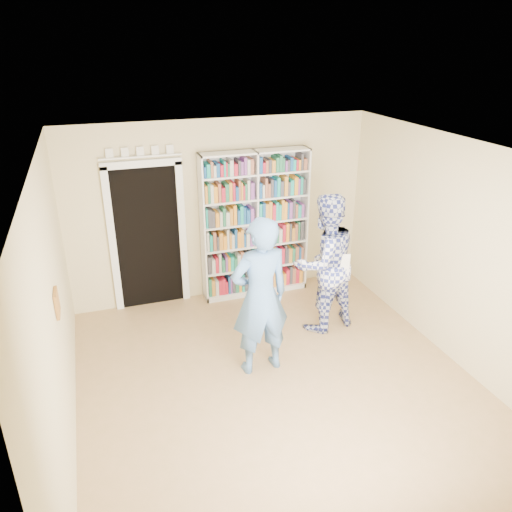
# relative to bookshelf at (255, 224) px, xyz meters

# --- Properties ---
(floor) EXTENTS (5.00, 5.00, 0.00)m
(floor) POSITION_rel_bookshelf_xyz_m (-0.48, -2.34, -1.13)
(floor) COLOR #9C7B4B
(floor) RESTS_ON ground
(ceiling) EXTENTS (5.00, 5.00, 0.00)m
(ceiling) POSITION_rel_bookshelf_xyz_m (-0.48, -2.34, 1.57)
(ceiling) COLOR white
(ceiling) RESTS_ON wall_back
(wall_back) EXTENTS (4.50, 0.00, 4.50)m
(wall_back) POSITION_rel_bookshelf_xyz_m (-0.48, 0.16, 0.22)
(wall_back) COLOR beige
(wall_back) RESTS_ON floor
(wall_left) EXTENTS (0.00, 5.00, 5.00)m
(wall_left) POSITION_rel_bookshelf_xyz_m (-2.73, -2.34, 0.22)
(wall_left) COLOR beige
(wall_left) RESTS_ON floor
(wall_right) EXTENTS (0.00, 5.00, 5.00)m
(wall_right) POSITION_rel_bookshelf_xyz_m (1.77, -2.34, 0.22)
(wall_right) COLOR beige
(wall_right) RESTS_ON floor
(bookshelf) EXTENTS (1.63, 0.31, 2.25)m
(bookshelf) POSITION_rel_bookshelf_xyz_m (0.00, 0.00, 0.00)
(bookshelf) COLOR white
(bookshelf) RESTS_ON floor
(doorway) EXTENTS (1.10, 0.08, 2.43)m
(doorway) POSITION_rel_bookshelf_xyz_m (-1.58, 0.13, 0.05)
(doorway) COLOR black
(doorway) RESTS_ON floor
(wall_art) EXTENTS (0.03, 0.25, 0.25)m
(wall_art) POSITION_rel_bookshelf_xyz_m (-2.71, -2.14, 0.27)
(wall_art) COLOR #612C1A
(wall_art) RESTS_ON wall_left
(man_blue) EXTENTS (0.75, 0.53, 1.95)m
(man_blue) POSITION_rel_bookshelf_xyz_m (-0.58, -1.92, -0.16)
(man_blue) COLOR #4E78AE
(man_blue) RESTS_ON floor
(man_plaid) EXTENTS (1.06, 0.89, 1.92)m
(man_plaid) POSITION_rel_bookshelf_xyz_m (0.54, -1.27, -0.17)
(man_plaid) COLOR navy
(man_plaid) RESTS_ON floor
(paper_sheet) EXTENTS (0.21, 0.06, 0.31)m
(paper_sheet) POSITION_rel_bookshelf_xyz_m (0.66, -1.53, -0.10)
(paper_sheet) COLOR white
(paper_sheet) RESTS_ON man_plaid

